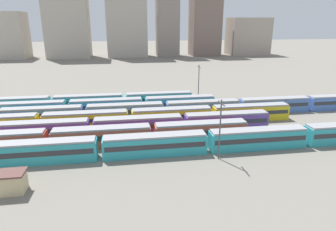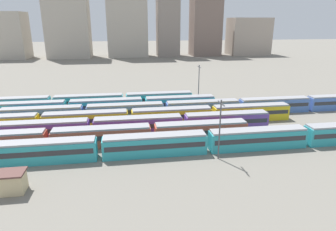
{
  "view_description": "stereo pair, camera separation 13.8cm",
  "coord_description": "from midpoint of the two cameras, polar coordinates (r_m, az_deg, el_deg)",
  "views": [
    {
      "loc": [
        15.88,
        -46.91,
        22.34
      ],
      "look_at": [
        25.54,
        15.6,
        2.04
      ],
      "focal_mm": 31.45,
      "sensor_mm": 36.0,
      "label": 1
    },
    {
      "loc": [
        16.01,
        -46.93,
        22.34
      ],
      "look_at": [
        25.54,
        15.6,
        2.04
      ],
      "focal_mm": 31.45,
      "sensor_mm": 36.0,
      "label": 2
    }
  ],
  "objects": [
    {
      "name": "ground_plane",
      "position": [
        68.28,
        -21.66,
        -2.62
      ],
      "size": [
        600.0,
        600.0,
        0.0
      ],
      "primitive_type": "plane",
      "color": "slate"
    },
    {
      "name": "train_track_0",
      "position": [
        61.04,
        25.07,
        -3.53
      ],
      "size": [
        112.5,
        3.06,
        3.75
      ],
      "color": "teal",
      "rests_on": "ground_plane"
    },
    {
      "name": "train_track_1",
      "position": [
        56.16,
        -12.59,
        -4.0
      ],
      "size": [
        55.8,
        3.06,
        3.75
      ],
      "color": "#BC4C38",
      "rests_on": "ground_plane"
    },
    {
      "name": "train_track_2",
      "position": [
        60.91,
        -5.7,
        -1.9
      ],
      "size": [
        55.8,
        3.06,
        3.75
      ],
      "color": "#6B429E",
      "rests_on": "ground_plane"
    },
    {
      "name": "train_track_3",
      "position": [
        65.78,
        -7.36,
        -0.46
      ],
      "size": [
        74.7,
        3.06,
        3.75
      ],
      "color": "yellow",
      "rests_on": "ground_plane"
    },
    {
      "name": "train_track_4",
      "position": [
        76.26,
        13.63,
        1.74
      ],
      "size": [
        112.5,
        3.06,
        3.75
      ],
      "color": "#4C70BC",
      "rests_on": "ground_plane"
    },
    {
      "name": "train_track_5",
      "position": [
        75.87,
        -11.8,
        1.78
      ],
      "size": [
        55.8,
        3.06,
        3.75
      ],
      "color": "teal",
      "rests_on": "ground_plane"
    },
    {
      "name": "train_track_6",
      "position": [
        81.3,
        -15.04,
        2.62
      ],
      "size": [
        55.8,
        3.06,
        3.75
      ],
      "color": "teal",
      "rests_on": "ground_plane"
    },
    {
      "name": "catenary_pole_1",
      "position": [
        85.28,
        6.04,
        6.56
      ],
      "size": [
        0.24,
        3.2,
        10.64
      ],
      "color": "#4C4C51",
      "rests_on": "ground_plane"
    },
    {
      "name": "catenary_pole_2",
      "position": [
        49.23,
        10.09,
        -2.2
      ],
      "size": [
        0.24,
        3.2,
        10.38
      ],
      "color": "#4C4C51",
      "rests_on": "ground_plane"
    },
    {
      "name": "signal_hut",
      "position": [
        46.04,
        -27.89,
        -11.31
      ],
      "size": [
        3.6,
        3.0,
        3.04
      ],
      "color": "#C6B284",
      "rests_on": "ground_plane"
    },
    {
      "name": "distant_building_0",
      "position": [
        211.08,
        -28.03,
        13.52
      ],
      "size": [
        17.72,
        19.07,
        27.94
      ],
      "primitive_type": "cube",
      "color": "#B2A899",
      "rests_on": "ground_plane"
    },
    {
      "name": "distant_building_1",
      "position": [
        202.65,
        -18.89,
        17.34
      ],
      "size": [
        26.02,
        20.0,
        47.84
      ],
      "primitive_type": "cube",
      "color": "#B2A899",
      "rests_on": "ground_plane"
    },
    {
      "name": "distant_building_2",
      "position": [
        200.02,
        -7.97,
        18.51
      ],
      "size": [
        25.47,
        15.52,
        50.76
      ],
      "primitive_type": "cube",
      "color": "#B2A899",
      "rests_on": "ground_plane"
    },
    {
      "name": "distant_building_3",
      "position": [
        202.28,
        -0.01,
        18.48
      ],
      "size": [
        14.35,
        13.04,
        49.49
      ],
      "primitive_type": "cube",
      "color": "gray",
      "rests_on": "ground_plane"
    },
    {
      "name": "distant_building_4",
      "position": [
        207.64,
        7.31,
        17.64
      ],
      "size": [
        19.03,
        16.72,
        44.55
      ],
      "primitive_type": "cube",
      "color": "#7A665B",
      "rests_on": "ground_plane"
    },
    {
      "name": "distant_building_5",
      "position": [
        218.26,
        15.32,
        14.57
      ],
      "size": [
        26.95,
        18.15,
        24.68
      ],
      "primitive_type": "cube",
      "color": "#A89989",
      "rests_on": "ground_plane"
    }
  ]
}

